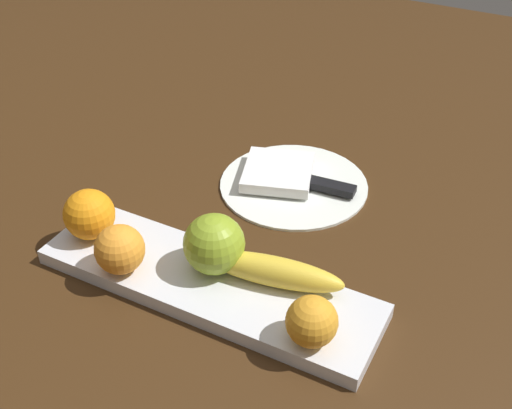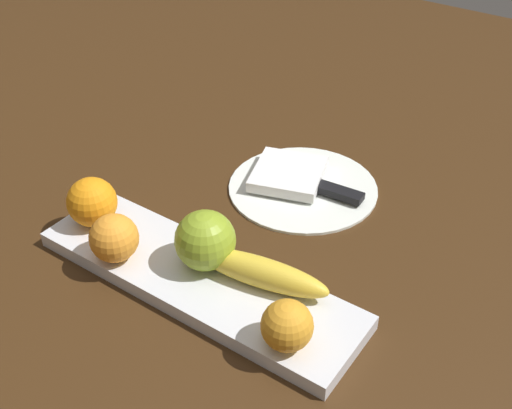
{
  "view_description": "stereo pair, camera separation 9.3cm",
  "coord_description": "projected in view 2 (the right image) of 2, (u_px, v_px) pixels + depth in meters",
  "views": [
    {
      "loc": [
        -0.35,
        0.56,
        0.61
      ],
      "look_at": [
        -0.0,
        -0.11,
        0.05
      ],
      "focal_mm": 45.26,
      "sensor_mm": 36.0,
      "label": 1
    },
    {
      "loc": [
        -0.43,
        0.51,
        0.61
      ],
      "look_at": [
        -0.0,
        -0.11,
        0.05
      ],
      "focal_mm": 45.26,
      "sensor_mm": 36.0,
      "label": 2
    }
  ],
  "objects": [
    {
      "name": "ground_plane",
      "position": [
        212.0,
        271.0,
        0.9
      ],
      "size": [
        2.4,
        2.4,
        0.0
      ],
      "primitive_type": "plane",
      "color": "#3B240F"
    },
    {
      "name": "orange_near_apple",
      "position": [
        92.0,
        202.0,
        0.93
      ],
      "size": [
        0.07,
        0.07,
        0.07
      ],
      "primitive_type": "sphere",
      "color": "orange",
      "rests_on": "fruit_tray"
    },
    {
      "name": "apple",
      "position": [
        204.0,
        239.0,
        0.85
      ],
      "size": [
        0.08,
        0.08,
        0.08
      ],
      "primitive_type": "sphere",
      "color": "#89A627",
      "rests_on": "fruit_tray"
    },
    {
      "name": "dinner_plate",
      "position": [
        304.0,
        187.0,
        1.05
      ],
      "size": [
        0.24,
        0.24,
        0.01
      ],
      "primitive_type": "cylinder",
      "color": "white",
      "rests_on": "ground_plane"
    },
    {
      "name": "banana",
      "position": [
        261.0,
        272.0,
        0.83
      ],
      "size": [
        0.19,
        0.07,
        0.04
      ],
      "primitive_type": "ellipsoid",
      "rotation": [
        0.0,
        0.0,
        3.32
      ],
      "color": "yellow",
      "rests_on": "fruit_tray"
    },
    {
      "name": "orange_near_banana",
      "position": [
        114.0,
        238.0,
        0.87
      ],
      "size": [
        0.07,
        0.07,
        0.07
      ],
      "primitive_type": "sphere",
      "color": "orange",
      "rests_on": "fruit_tray"
    },
    {
      "name": "fruit_tray",
      "position": [
        198.0,
        279.0,
        0.87
      ],
      "size": [
        0.47,
        0.13,
        0.02
      ],
      "primitive_type": "cube",
      "color": "silver",
      "rests_on": "ground_plane"
    },
    {
      "name": "knife",
      "position": [
        327.0,
        189.0,
        1.03
      ],
      "size": [
        0.18,
        0.04,
        0.01
      ],
      "rotation": [
        0.0,
        0.0,
        0.08
      ],
      "color": "silver",
      "rests_on": "dinner_plate"
    },
    {
      "name": "folded_napkin",
      "position": [
        288.0,
        174.0,
        1.06
      ],
      "size": [
        0.14,
        0.14,
        0.02
      ],
      "primitive_type": "cube",
      "rotation": [
        0.0,
        0.0,
        0.32
      ],
      "color": "white",
      "rests_on": "dinner_plate"
    },
    {
      "name": "orange_center",
      "position": [
        287.0,
        326.0,
        0.74
      ],
      "size": [
        0.06,
        0.06,
        0.06
      ],
      "primitive_type": "sphere",
      "color": "orange",
      "rests_on": "fruit_tray"
    }
  ]
}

